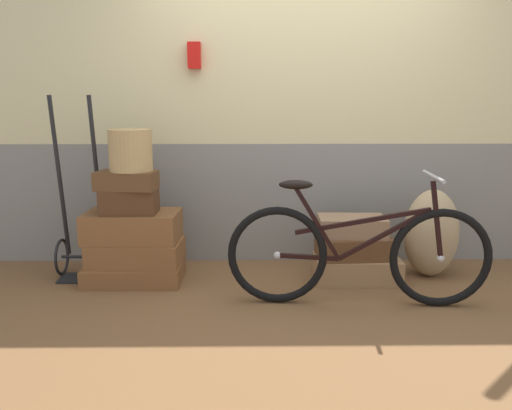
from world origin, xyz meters
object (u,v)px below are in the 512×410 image
object	(u,v)px
suitcase_0	(135,272)
wicker_basket	(130,150)
burlap_sack	(431,233)
luggage_trolley	(82,234)
suitcase_1	(136,252)
suitcase_5	(357,269)
suitcase_7	(352,226)
bicycle	(357,253)
suitcase_2	(133,226)
suitcase_6	(354,247)
suitcase_4	(126,180)
suitcase_3	(129,201)

from	to	relation	value
suitcase_0	wicker_basket	xyz separation A→B (m)	(0.01, 0.01, 0.92)
burlap_sack	luggage_trolley	bearing A→B (deg)	179.12
suitcase_1	suitcase_5	distance (m)	1.66
suitcase_7	suitcase_5	bearing A→B (deg)	-40.09
luggage_trolley	bicycle	distance (m)	2.09
suitcase_0	suitcase_1	distance (m)	0.16
suitcase_0	suitcase_2	distance (m)	0.35
bicycle	suitcase_6	bearing A→B (deg)	81.01
suitcase_4	suitcase_7	bearing A→B (deg)	7.65
suitcase_0	burlap_sack	xyz separation A→B (m)	(2.26, 0.10, 0.27)
suitcase_6	suitcase_0	bearing A→B (deg)	176.91
suitcase_6	wicker_basket	bearing A→B (deg)	176.66
suitcase_0	suitcase_6	bearing A→B (deg)	0.95
suitcase_3	suitcase_1	bearing A→B (deg)	19.60
suitcase_4	suitcase_7	size ratio (longest dim) A/B	0.86
suitcase_0	suitcase_5	distance (m)	1.68
suitcase_4	suitcase_6	world-z (taller)	suitcase_4
suitcase_0	suitcase_2	xyz separation A→B (m)	(-0.01, 0.03, 0.35)
suitcase_3	wicker_basket	bearing A→B (deg)	26.00
burlap_sack	suitcase_4	bearing A→B (deg)	-177.10
suitcase_1	wicker_basket	distance (m)	0.76
suitcase_3	suitcase_6	bearing A→B (deg)	0.87
suitcase_0	suitcase_4	xyz separation A→B (m)	(-0.02, -0.02, 0.70)
wicker_basket	bicycle	bearing A→B (deg)	-16.84
suitcase_4	bicycle	xyz separation A→B (m)	(1.60, -0.45, -0.42)
luggage_trolley	bicycle	world-z (taller)	luggage_trolley
suitcase_4	suitcase_5	bearing A→B (deg)	6.34
suitcase_6	suitcase_5	bearing A→B (deg)	-30.60
suitcase_7	luggage_trolley	xyz separation A→B (m)	(-2.06, 0.11, -0.08)
suitcase_1	wicker_basket	size ratio (longest dim) A/B	2.19
suitcase_1	suitcase_7	xyz separation A→B (m)	(1.62, 0.03, 0.19)
burlap_sack	suitcase_7	bearing A→B (deg)	-173.96
suitcase_6	suitcase_7	world-z (taller)	suitcase_7
suitcase_0	suitcase_4	size ratio (longest dim) A/B	1.68
suitcase_7	luggage_trolley	distance (m)	2.06
suitcase_5	suitcase_7	xyz separation A→B (m)	(-0.04, 0.04, 0.32)
bicycle	suitcase_7	bearing A→B (deg)	83.35
suitcase_0	suitcase_7	size ratio (longest dim) A/B	1.43
suitcase_1	wicker_basket	world-z (taller)	wicker_basket
suitcase_5	bicycle	size ratio (longest dim) A/B	0.37
suitcase_7	burlap_sack	xyz separation A→B (m)	(0.63, 0.07, -0.07)
suitcase_3	suitcase_6	world-z (taller)	suitcase_3
suitcase_0	bicycle	bearing A→B (deg)	-15.87
suitcase_4	bicycle	world-z (taller)	bicycle
suitcase_3	bicycle	distance (m)	1.67
suitcase_1	suitcase_2	world-z (taller)	suitcase_2
suitcase_4	luggage_trolley	xyz separation A→B (m)	(-0.40, 0.16, -0.44)
wicker_basket	suitcase_3	bearing A→B (deg)	-154.41
suitcase_1	suitcase_3	xyz separation A→B (m)	(-0.03, -0.01, 0.39)
suitcase_6	bicycle	size ratio (longest dim) A/B	0.31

